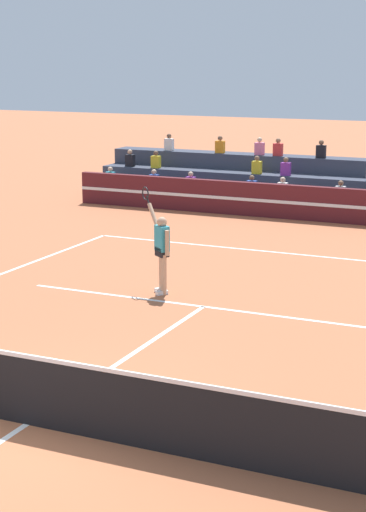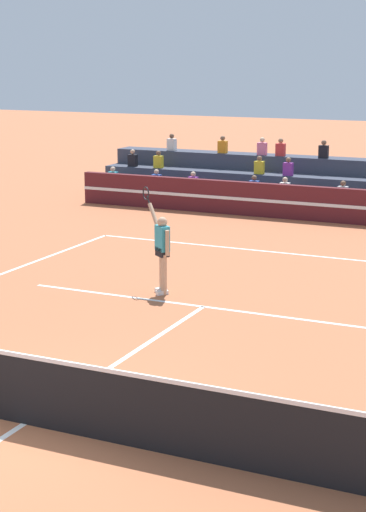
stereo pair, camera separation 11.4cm
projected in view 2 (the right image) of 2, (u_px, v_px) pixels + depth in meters
The scene contains 6 objects.
ground_plane at pixel (24, 424), 12.17m from camera, with size 120.00×120.00×0.00m, color #AD603D.
court_lines at pixel (24, 424), 12.17m from camera, with size 11.10×23.90×0.01m.
tennis_net at pixel (23, 388), 12.04m from camera, with size 12.00×0.10×1.10m.
sponsor_banner_wall at pixel (333, 205), 26.79m from camera, with size 18.00×0.26×1.10m.
bleacher_stand at pixel (353, 191), 29.02m from camera, with size 18.44×2.85×2.28m.
tennis_player at pixel (162, 250), 18.68m from camera, with size 1.06×0.88×2.33m.
Camera 2 is at (6.79, -9.31, 5.11)m, focal length 60.00 mm.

